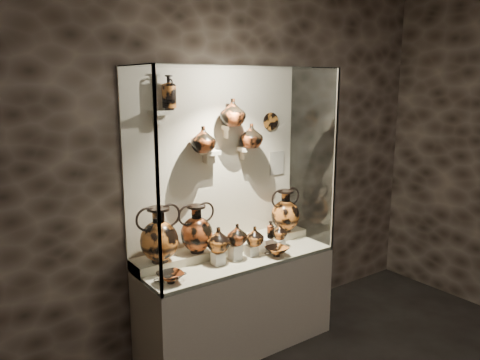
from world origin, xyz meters
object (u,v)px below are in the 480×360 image
(amphora_left, at_px, (159,234))
(ovoid_vase_b, at_px, (233,112))
(ovoid_vase_c, at_px, (251,136))
(amphora_right, at_px, (285,211))
(kylix_right, at_px, (277,250))
(lekythos_tall, at_px, (169,90))
(ovoid_vase_a, at_px, (203,139))
(lekythos_small, at_px, (270,229))
(jug_c, at_px, (254,236))
(jug_b, at_px, (237,234))
(kylix_left, at_px, (171,277))
(jug_a, at_px, (218,240))
(jug_e, at_px, (280,231))
(amphora_mid, at_px, (196,229))

(amphora_left, xyz_separation_m, ovoid_vase_b, (0.74, 0.07, 0.91))
(ovoid_vase_c, bearing_deg, amphora_right, 14.75)
(kylix_right, height_order, lekythos_tall, lekythos_tall)
(kylix_right, bearing_deg, ovoid_vase_a, 119.15)
(amphora_left, distance_m, lekythos_small, 0.99)
(jug_c, height_order, ovoid_vase_c, ovoid_vase_c)
(jug_b, bearing_deg, amphora_left, 145.77)
(kylix_left, distance_m, ovoid_vase_b, 1.44)
(jug_c, bearing_deg, amphora_right, 24.90)
(jug_a, bearing_deg, jug_b, -0.43)
(lekythos_small, xyz_separation_m, kylix_right, (-0.03, -0.12, -0.16))
(kylix_left, relative_size, kylix_right, 1.00)
(ovoid_vase_a, bearing_deg, jug_a, -114.76)
(jug_e, xyz_separation_m, lekythos_tall, (-0.92, 0.26, 1.24))
(amphora_right, bearing_deg, amphora_mid, -154.91)
(kylix_right, bearing_deg, jug_a, 139.56)
(lekythos_tall, bearing_deg, lekythos_small, -0.92)
(amphora_right, bearing_deg, lekythos_small, -124.87)
(jug_a, bearing_deg, jug_e, 4.56)
(jug_b, bearing_deg, lekythos_tall, 128.45)
(jug_a, relative_size, ovoid_vase_a, 0.95)
(ovoid_vase_c, bearing_deg, lekythos_small, -60.94)
(lekythos_tall, distance_m, ovoid_vase_a, 0.48)
(amphora_left, height_order, jug_c, amphora_left)
(kylix_left, relative_size, ovoid_vase_c, 1.16)
(jug_e, bearing_deg, lekythos_tall, 177.11)
(jug_b, bearing_deg, ovoid_vase_b, 43.21)
(jug_e, relative_size, ovoid_vase_a, 0.63)
(kylix_right, distance_m, lekythos_tall, 1.60)
(amphora_right, xyz_separation_m, jug_c, (-0.51, -0.20, -0.10))
(lekythos_tall, xyz_separation_m, ovoid_vase_c, (0.77, -0.04, -0.40))
(kylix_left, distance_m, ovoid_vase_c, 1.41)
(ovoid_vase_b, relative_size, ovoid_vase_c, 1.09)
(kylix_left, bearing_deg, jug_c, 27.60)
(lekythos_tall, bearing_deg, ovoid_vase_a, 10.98)
(jug_c, bearing_deg, jug_b, 178.99)
(jug_c, xyz_separation_m, kylix_left, (-0.84, -0.09, -0.12))
(kylix_left, bearing_deg, amphora_right, 33.43)
(kylix_right, xyz_separation_m, ovoid_vase_c, (0.01, 0.38, 0.94))
(jug_a, bearing_deg, amphora_right, 15.52)
(jug_c, height_order, kylix_left, jug_c)
(jug_b, height_order, jug_c, jug_b)
(amphora_right, xyz_separation_m, ovoid_vase_c, (-0.36, 0.06, 0.72))
(amphora_mid, distance_m, ovoid_vase_c, 0.94)
(lekythos_small, xyz_separation_m, lekythos_tall, (-0.79, 0.29, 1.18))
(jug_a, xyz_separation_m, jug_c, (0.35, -0.03, -0.03))
(amphora_left, xyz_separation_m, ovoid_vase_c, (0.94, 0.08, 0.70))
(jug_c, xyz_separation_m, ovoid_vase_b, (-0.05, 0.24, 1.03))
(ovoid_vase_b, bearing_deg, lekythos_tall, 165.81)
(jug_a, relative_size, jug_c, 1.24)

